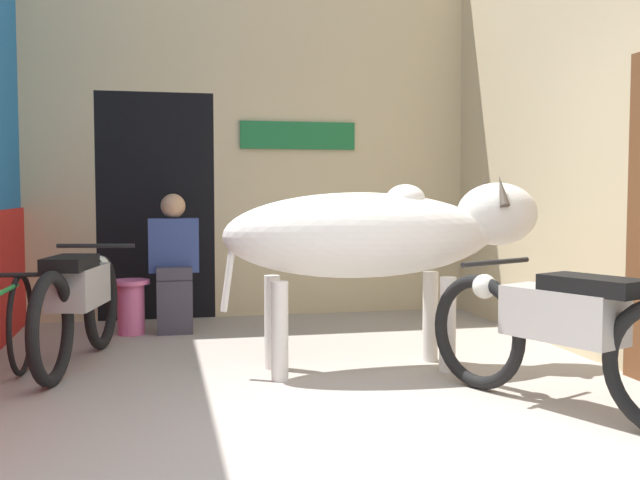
# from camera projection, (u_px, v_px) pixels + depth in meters

# --- Properties ---
(ground_plane) EXTENTS (30.00, 30.00, 0.00)m
(ground_plane) POSITION_uv_depth(u_px,v_px,m) (372.00, 466.00, 3.31)
(ground_plane) COLOR #9E9389
(wall_back_with_doorway) EXTENTS (4.26, 0.93, 3.81)m
(wall_back_with_doorway) POSITION_uv_depth(u_px,v_px,m) (216.00, 152.00, 7.39)
(wall_back_with_doorway) COLOR #C6B289
(wall_back_with_doorway) RESTS_ON ground_plane
(wall_right_with_door) EXTENTS (0.22, 4.11, 3.81)m
(wall_right_with_door) POSITION_uv_depth(u_px,v_px,m) (582.00, 103.00, 5.62)
(wall_right_with_door) COLOR #C6B289
(wall_right_with_door) RESTS_ON ground_plane
(cow) EXTENTS (2.23, 0.62, 1.34)m
(cow) POSITION_uv_depth(u_px,v_px,m) (380.00, 235.00, 5.07)
(cow) COLOR silver
(cow) RESTS_ON ground_plane
(motorcycle_near) EXTENTS (0.90, 1.78, 0.81)m
(motorcycle_near) POSITION_uv_depth(u_px,v_px,m) (562.00, 329.00, 4.10)
(motorcycle_near) COLOR black
(motorcycle_near) RESTS_ON ground_plane
(motorcycle_far) EXTENTS (0.60, 1.82, 0.82)m
(motorcycle_far) POSITION_uv_depth(u_px,v_px,m) (79.00, 300.00, 5.20)
(motorcycle_far) COLOR black
(motorcycle_far) RESTS_ON ground_plane
(bicycle) EXTENTS (0.44, 1.66, 0.69)m
(bicycle) POSITION_uv_depth(u_px,v_px,m) (2.00, 337.00, 4.46)
(bicycle) COLOR black
(bicycle) RESTS_ON ground_plane
(shopkeeper_seated) EXTENTS (0.43, 0.34, 1.20)m
(shopkeeper_seated) POSITION_uv_depth(u_px,v_px,m) (174.00, 259.00, 6.45)
(shopkeeper_seated) COLOR #3D3842
(shopkeeper_seated) RESTS_ON ground_plane
(plastic_stool) EXTENTS (0.32, 0.32, 0.47)m
(plastic_stool) POSITION_uv_depth(u_px,v_px,m) (131.00, 305.00, 6.35)
(plastic_stool) COLOR #DB6093
(plastic_stool) RESTS_ON ground_plane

